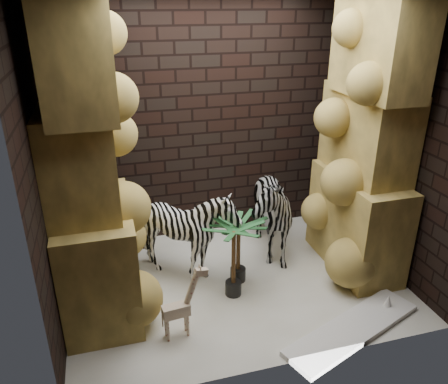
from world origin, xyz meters
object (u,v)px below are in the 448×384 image
object	(u,v)px
zebra_left	(188,237)
palm_back	(234,260)
giraffe_toy	(176,304)
palm_front	(238,250)
surfboard	(353,329)
zebra_right	(263,201)

from	to	relation	value
zebra_left	palm_back	size ratio (longest dim) A/B	1.28
giraffe_toy	palm_front	size ratio (longest dim) A/B	0.96
palm_front	surfboard	xyz separation A→B (m)	(0.79, -1.08, -0.36)
zebra_right	giraffe_toy	distance (m)	1.78
zebra_right	palm_front	size ratio (longest dim) A/B	1.75
palm_back	surfboard	distance (m)	1.31
zebra_left	zebra_right	bearing A→B (deg)	9.07
palm_back	surfboard	bearing A→B (deg)	-42.93
giraffe_toy	zebra_right	bearing A→B (deg)	36.68
giraffe_toy	palm_back	xyz separation A→B (m)	(0.68, 0.46, 0.06)
giraffe_toy	zebra_left	bearing A→B (deg)	65.05
palm_back	surfboard	size ratio (longest dim) A/B	0.56
giraffe_toy	surfboard	world-z (taller)	giraffe_toy
surfboard	palm_front	bearing A→B (deg)	105.47
zebra_left	palm_front	bearing A→B (deg)	-32.84
giraffe_toy	palm_front	xyz separation A→B (m)	(0.80, 0.68, 0.02)
zebra_right	surfboard	bearing A→B (deg)	-73.37
palm_front	surfboard	bearing A→B (deg)	-53.70
palm_back	zebra_left	bearing A→B (deg)	128.62
zebra_left	palm_front	distance (m)	0.56
zebra_right	zebra_left	bearing A→B (deg)	-158.81
palm_back	surfboard	world-z (taller)	palm_back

